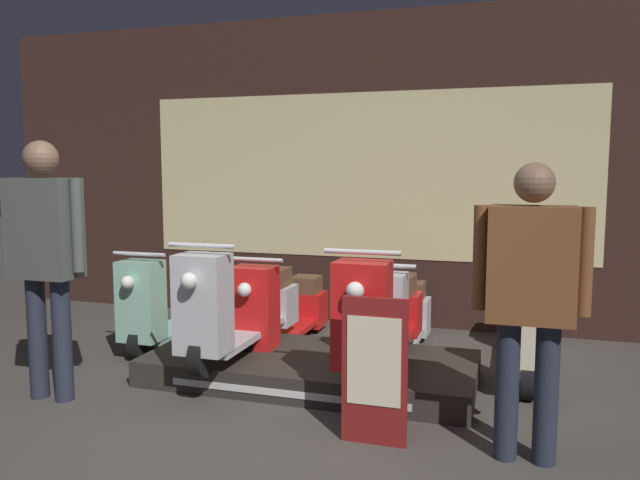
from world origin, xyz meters
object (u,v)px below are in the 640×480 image
object	(u,v)px
scooter_backrow_1	(281,312)
person_left_browsing	(45,246)
scooter_display_right	(381,318)
scooter_backrow_2	(396,321)
price_sign_board	(374,371)
scooter_backrow_3	(527,330)
scooter_display_left	(239,308)
scooter_backrow_0	(177,305)
person_right_browsing	(530,287)

from	to	relation	value
scooter_backrow_1	person_left_browsing	bearing A→B (deg)	-125.31
scooter_display_right	scooter_backrow_2	xyz separation A→B (m)	(-0.02, 0.75, -0.20)
scooter_backrow_2	price_sign_board	distance (m)	1.65
scooter_backrow_1	scooter_backrow_3	xyz separation A→B (m)	(2.09, 0.00, 0.00)
scooter_display_left	scooter_backrow_3	bearing A→B (deg)	19.36
scooter_display_right	price_sign_board	size ratio (longest dim) A/B	1.95
scooter_backrow_3	person_left_browsing	xyz separation A→B (m)	(-3.22, -1.59, 0.75)
scooter_display_right	price_sign_board	xyz separation A→B (m)	(0.15, -0.88, -0.10)
scooter_display_left	scooter_display_right	xyz separation A→B (m)	(1.12, 0.00, 0.00)
scooter_backrow_1	price_sign_board	distance (m)	2.04
scooter_display_left	scooter_backrow_0	size ratio (longest dim) A/B	1.00
person_left_browsing	price_sign_board	size ratio (longest dim) A/B	2.06
person_right_browsing	price_sign_board	size ratio (longest dim) A/B	1.88
scooter_display_left	person_right_browsing	xyz separation A→B (m)	(2.12, -0.84, 0.44)
scooter_backrow_1	person_right_browsing	distance (m)	2.68
scooter_display_left	person_left_browsing	distance (m)	1.47
scooter_display_right	person_left_browsing	world-z (taller)	person_left_browsing
scooter_backrow_1	scooter_backrow_2	world-z (taller)	same
price_sign_board	scooter_backrow_2	bearing A→B (deg)	95.83
scooter_backrow_1	scooter_backrow_2	bearing A→B (deg)	0.00
scooter_backrow_3	person_right_browsing	distance (m)	1.72
scooter_backrow_0	person_right_browsing	distance (m)	3.55
scooter_display_right	scooter_backrow_3	distance (m)	1.29
scooter_display_right	scooter_backrow_1	xyz separation A→B (m)	(-1.07, 0.75, -0.20)
scooter_display_left	scooter_backrow_2	distance (m)	1.35
scooter_display_left	scooter_backrow_3	xyz separation A→B (m)	(2.14, 0.75, -0.20)
scooter_backrow_3	price_sign_board	xyz separation A→B (m)	(-0.88, -1.63, 0.10)
person_right_browsing	scooter_backrow_3	bearing A→B (deg)	88.96
scooter_display_left	scooter_backrow_1	distance (m)	0.78
scooter_backrow_2	person_right_browsing	distance (m)	1.99
scooter_backrow_1	person_left_browsing	world-z (taller)	person_left_browsing
scooter_display_left	scooter_backrow_1	world-z (taller)	scooter_display_left
person_left_browsing	price_sign_board	xyz separation A→B (m)	(2.34, -0.04, -0.65)
scooter_display_right	scooter_backrow_1	bearing A→B (deg)	144.75
scooter_backrow_0	scooter_backrow_1	bearing A→B (deg)	0.00
scooter_display_right	person_right_browsing	world-z (taller)	person_right_browsing
scooter_backrow_1	price_sign_board	world-z (taller)	scooter_backrow_1
scooter_backrow_0	scooter_backrow_1	world-z (taller)	same
scooter_backrow_2	person_left_browsing	size ratio (longest dim) A/B	0.95
scooter_backrow_0	scooter_backrow_3	bearing A→B (deg)	0.00
scooter_display_left	scooter_display_right	world-z (taller)	same
scooter_backrow_3	price_sign_board	size ratio (longest dim) A/B	1.95
scooter_backrow_2	scooter_backrow_3	size ratio (longest dim) A/B	1.00
scooter_backrow_0	scooter_backrow_1	distance (m)	1.04
person_left_browsing	price_sign_board	distance (m)	2.43
scooter_backrow_3	price_sign_board	world-z (taller)	scooter_backrow_3
person_left_browsing	person_right_browsing	world-z (taller)	person_left_browsing
person_right_browsing	price_sign_board	bearing A→B (deg)	-177.23
scooter_display_left	scooter_backrow_3	world-z (taller)	scooter_display_left
scooter_backrow_2	price_sign_board	xyz separation A→B (m)	(0.17, -1.63, 0.10)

